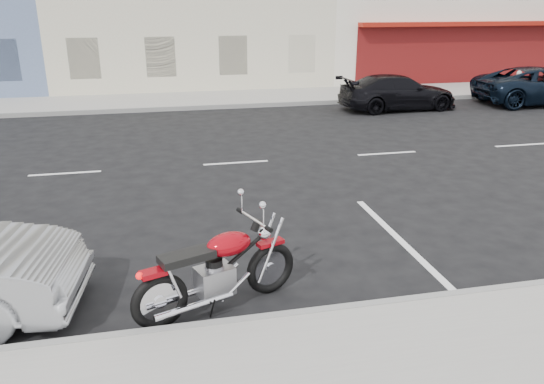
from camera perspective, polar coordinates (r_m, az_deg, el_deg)
The scene contains 8 objects.
ground at distance 13.54m, azimuth 4.50°, elevation 3.66°, with size 120.00×120.00×0.00m, color black.
sidewalk_far at distance 21.49m, azimuth -15.56°, elevation 9.26°, with size 80.00×3.40×0.15m, color gray.
curb_near at distance 6.67m, azimuth -21.13°, elevation -15.18°, with size 80.00×0.12×0.16m, color gray.
curb_far at distance 19.82m, azimuth -15.76°, elevation 8.41°, with size 80.00×0.12×0.16m, color gray.
fire_hydrant at distance 26.44m, azimuth 24.98°, elevation 11.03°, with size 0.20×0.20×0.72m.
motorcycle at distance 7.17m, azimuth 0.03°, elevation -6.99°, with size 2.20×1.05×1.15m.
suv_far at distance 23.15m, azimuth 27.03°, elevation 10.15°, with size 2.33×5.06×1.41m, color black.
car_far at distance 20.16m, azimuth 13.37°, elevation 10.39°, with size 1.76×4.34×1.26m, color black.
Camera 1 is at (-3.82, -12.44, 3.77)m, focal length 35.00 mm.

